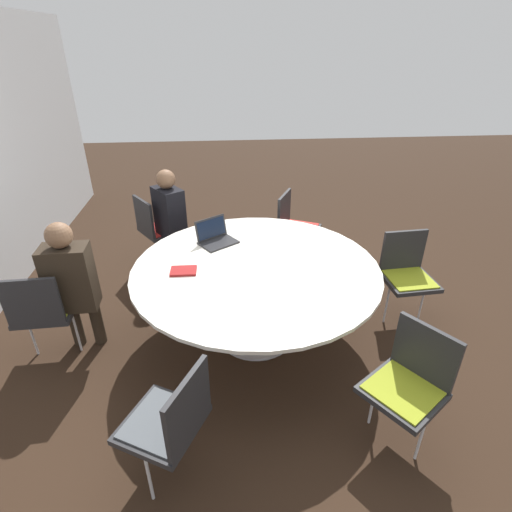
{
  "coord_description": "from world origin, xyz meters",
  "views": [
    {
      "loc": [
        -2.87,
        0.25,
        2.41
      ],
      "look_at": [
        0.0,
        0.0,
        0.83
      ],
      "focal_mm": 28.0,
      "sensor_mm": 36.0,
      "label": 1
    }
  ],
  "objects_px": {
    "chair_1": "(42,308)",
    "spiral_notebook": "(183,271)",
    "person_0": "(171,215)",
    "chair_5": "(294,223)",
    "chair_0": "(156,226)",
    "person_1": "(71,280)",
    "chair_3": "(410,379)",
    "laptop": "(215,237)",
    "chair_4": "(407,270)",
    "chair_2": "(171,419)"
  },
  "relations": [
    {
      "from": "chair_1",
      "to": "spiral_notebook",
      "type": "height_order",
      "value": "chair_1"
    },
    {
      "from": "person_0",
      "to": "chair_5",
      "type": "bearing_deg",
      "value": 58.87
    },
    {
      "from": "chair_0",
      "to": "person_1",
      "type": "xyz_separation_m",
      "value": [
        -1.44,
        0.45,
        0.19
      ]
    },
    {
      "from": "chair_5",
      "to": "chair_3",
      "type": "bearing_deg",
      "value": 33.21
    },
    {
      "from": "laptop",
      "to": "chair_3",
      "type": "bearing_deg",
      "value": -87.48
    },
    {
      "from": "person_1",
      "to": "chair_4",
      "type": "bearing_deg",
      "value": 1.81
    },
    {
      "from": "spiral_notebook",
      "to": "chair_1",
      "type": "bearing_deg",
      "value": 95.5
    },
    {
      "from": "chair_3",
      "to": "chair_5",
      "type": "relative_size",
      "value": 1.0
    },
    {
      "from": "chair_4",
      "to": "person_1",
      "type": "relative_size",
      "value": 0.71
    },
    {
      "from": "chair_0",
      "to": "chair_4",
      "type": "xyz_separation_m",
      "value": [
        -1.22,
        -2.45,
        0.0
      ]
    },
    {
      "from": "chair_0",
      "to": "laptop",
      "type": "xyz_separation_m",
      "value": [
        -0.89,
        -0.69,
        0.27
      ]
    },
    {
      "from": "chair_1",
      "to": "chair_2",
      "type": "height_order",
      "value": "same"
    },
    {
      "from": "chair_5",
      "to": "person_1",
      "type": "bearing_deg",
      "value": -30.51
    },
    {
      "from": "chair_5",
      "to": "person_1",
      "type": "xyz_separation_m",
      "value": [
        -1.37,
        2.05,
        0.19
      ]
    },
    {
      "from": "chair_0",
      "to": "chair_2",
      "type": "bearing_deg",
      "value": -25.17
    },
    {
      "from": "chair_5",
      "to": "person_0",
      "type": "bearing_deg",
      "value": -60.99
    },
    {
      "from": "person_0",
      "to": "person_1",
      "type": "relative_size",
      "value": 1.0
    },
    {
      "from": "chair_0",
      "to": "chair_2",
      "type": "relative_size",
      "value": 1.0
    },
    {
      "from": "chair_0",
      "to": "laptop",
      "type": "height_order",
      "value": "laptop"
    },
    {
      "from": "spiral_notebook",
      "to": "chair_2",
      "type": "bearing_deg",
      "value": -179.91
    },
    {
      "from": "chair_2",
      "to": "chair_3",
      "type": "xyz_separation_m",
      "value": [
        0.17,
        -1.47,
        0.0
      ]
    },
    {
      "from": "chair_1",
      "to": "laptop",
      "type": "xyz_separation_m",
      "value": [
        0.64,
        -1.39,
        0.27
      ]
    },
    {
      "from": "chair_1",
      "to": "person_0",
      "type": "xyz_separation_m",
      "value": [
        1.38,
        -0.89,
        0.19
      ]
    },
    {
      "from": "chair_1",
      "to": "chair_2",
      "type": "distance_m",
      "value": 1.61
    },
    {
      "from": "chair_1",
      "to": "chair_3",
      "type": "xyz_separation_m",
      "value": [
        -0.98,
        -2.6,
        0.0
      ]
    },
    {
      "from": "person_1",
      "to": "laptop",
      "type": "bearing_deg",
      "value": 22.79
    },
    {
      "from": "chair_2",
      "to": "person_0",
      "type": "height_order",
      "value": "person_0"
    },
    {
      "from": "chair_4",
      "to": "chair_2",
      "type": "bearing_deg",
      "value": 31.97
    },
    {
      "from": "chair_4",
      "to": "laptop",
      "type": "distance_m",
      "value": 1.81
    },
    {
      "from": "person_1",
      "to": "chair_0",
      "type": "bearing_deg",
      "value": 69.88
    },
    {
      "from": "chair_1",
      "to": "chair_2",
      "type": "xyz_separation_m",
      "value": [
        -1.15,
        -1.13,
        0.0
      ]
    },
    {
      "from": "chair_2",
      "to": "chair_3",
      "type": "distance_m",
      "value": 1.48
    },
    {
      "from": "chair_5",
      "to": "laptop",
      "type": "height_order",
      "value": "laptop"
    },
    {
      "from": "chair_4",
      "to": "person_1",
      "type": "bearing_deg",
      "value": 0.21
    },
    {
      "from": "chair_1",
      "to": "laptop",
      "type": "bearing_deg",
      "value": 22.17
    },
    {
      "from": "chair_2",
      "to": "person_0",
      "type": "bearing_deg",
      "value": 32.56
    },
    {
      "from": "laptop",
      "to": "chair_2",
      "type": "bearing_deg",
      "value": -132.57
    },
    {
      "from": "chair_0",
      "to": "chair_3",
      "type": "height_order",
      "value": "same"
    },
    {
      "from": "chair_3",
      "to": "chair_2",
      "type": "bearing_deg",
      "value": 61.42
    },
    {
      "from": "chair_1",
      "to": "chair_4",
      "type": "bearing_deg",
      "value": 3.18
    },
    {
      "from": "spiral_notebook",
      "to": "person_0",
      "type": "bearing_deg",
      "value": 10.29
    },
    {
      "from": "laptop",
      "to": "spiral_notebook",
      "type": "bearing_deg",
      "value": -150.46
    },
    {
      "from": "chair_3",
      "to": "chair_5",
      "type": "xyz_separation_m",
      "value": [
        2.44,
        0.32,
        0.0
      ]
    },
    {
      "from": "chair_3",
      "to": "laptop",
      "type": "relative_size",
      "value": 2.1
    },
    {
      "from": "person_0",
      "to": "spiral_notebook",
      "type": "bearing_deg",
      "value": -24.12
    },
    {
      "from": "chair_0",
      "to": "spiral_notebook",
      "type": "xyz_separation_m",
      "value": [
        -1.42,
        -0.44,
        0.22
      ]
    },
    {
      "from": "chair_2",
      "to": "person_0",
      "type": "xyz_separation_m",
      "value": [
        2.54,
        0.23,
        0.19
      ]
    },
    {
      "from": "chair_3",
      "to": "person_0",
      "type": "relative_size",
      "value": 0.71
    },
    {
      "from": "chair_1",
      "to": "spiral_notebook",
      "type": "bearing_deg",
      "value": 2.92
    },
    {
      "from": "person_0",
      "to": "chair_2",
      "type": "bearing_deg",
      "value": -29.16
    }
  ]
}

